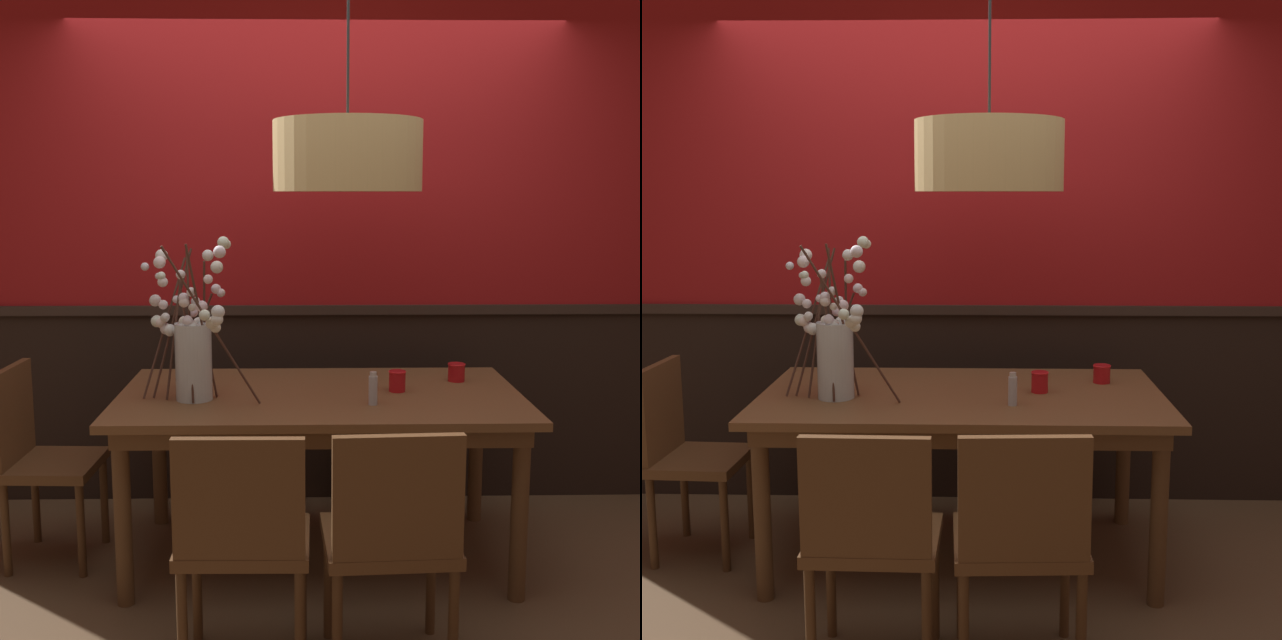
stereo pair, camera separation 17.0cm
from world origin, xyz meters
TOP-DOWN VIEW (x-y plane):
  - ground_plane at (0.00, 0.00)m, footprint 24.00×24.00m
  - back_wall at (0.00, 0.77)m, footprint 5.21×0.14m
  - dining_table at (0.00, 0.00)m, footprint 1.77×0.99m
  - chair_far_side_right at (0.31, 0.91)m, footprint 0.46×0.44m
  - chair_near_side_right at (0.22, -0.90)m, footprint 0.47×0.43m
  - chair_head_west_end at (-1.26, 0.01)m, footprint 0.40×0.42m
  - chair_near_side_left at (-0.28, -0.90)m, footprint 0.45×0.39m
  - vase_with_blossoms at (-0.54, -0.11)m, footprint 0.54×0.56m
  - candle_holder_nearer_center at (0.64, 0.20)m, footprint 0.08×0.08m
  - candle_holder_nearer_edge at (0.34, 0.01)m, footprint 0.08×0.08m
  - condiment_bottle at (0.22, -0.21)m, footprint 0.04×0.04m
  - pendant_lamp at (0.11, -0.03)m, footprint 0.63×0.63m

SIDE VIEW (x-z plane):
  - ground_plane at x=0.00m, z-range 0.00..0.00m
  - chair_head_west_end at x=-1.26m, z-range 0.06..0.95m
  - chair_far_side_right at x=0.31m, z-range 0.07..0.95m
  - chair_near_side_left at x=-0.28m, z-range 0.07..0.95m
  - chair_near_side_right at x=0.22m, z-range 0.07..0.96m
  - dining_table at x=0.00m, z-range 0.30..1.08m
  - candle_holder_nearer_center at x=0.64m, z-range 0.77..0.86m
  - candle_holder_nearer_edge at x=0.34m, z-range 0.77..0.87m
  - condiment_bottle at x=0.22m, z-range 0.77..0.91m
  - vase_with_blossoms at x=-0.54m, z-range 0.65..1.36m
  - back_wall at x=0.00m, z-range -0.01..2.67m
  - pendant_lamp at x=0.11m, z-range 1.29..2.31m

